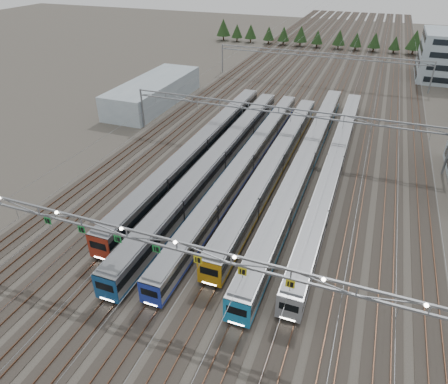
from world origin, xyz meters
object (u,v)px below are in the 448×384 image
(train_d, at_px, (275,163))
(gantry_near, at_px, (176,248))
(gantry_far, at_px, (320,58))
(train_e, at_px, (306,161))
(train_f, at_px, (334,164))
(gantry_mid, at_px, (278,115))
(train_c, at_px, (246,163))
(west_shed, at_px, (154,92))
(train_a, at_px, (200,148))
(train_b, at_px, (217,160))

(train_d, bearing_deg, gantry_near, -94.37)
(gantry_far, bearing_deg, train_e, -82.67)
(train_d, height_order, gantry_far, gantry_far)
(train_f, height_order, gantry_mid, gantry_mid)
(train_c, relative_size, gantry_far, 1.10)
(west_shed, bearing_deg, train_e, -28.09)
(train_a, bearing_deg, train_b, -35.66)
(gantry_near, bearing_deg, train_e, 78.23)
(train_e, bearing_deg, train_f, 11.36)
(train_d, distance_m, train_e, 5.17)
(gantry_mid, bearing_deg, train_f, -30.32)
(train_a, height_order, train_b, train_a)
(gantry_far, bearing_deg, gantry_near, -90.03)
(train_f, bearing_deg, train_b, -161.65)
(train_a, xyz_separation_m, train_f, (22.50, 2.74, -0.24))
(train_f, xyz_separation_m, gantry_near, (-11.30, -33.54, 5.14))
(gantry_mid, bearing_deg, train_c, -101.27)
(train_c, height_order, west_shed, west_shed)
(train_b, relative_size, gantry_mid, 1.10)
(train_b, distance_m, west_shed, 37.43)
(gantry_far, bearing_deg, train_a, -101.70)
(train_d, relative_size, gantry_near, 0.98)
(train_d, bearing_deg, gantry_far, 92.34)
(gantry_mid, height_order, west_shed, gantry_mid)
(train_c, xyz_separation_m, west_shed, (-31.00, 25.16, 0.78))
(train_d, bearing_deg, train_a, 177.00)
(train_b, bearing_deg, train_e, 20.57)
(gantry_near, xyz_separation_m, gantry_far, (0.05, 85.12, -0.70))
(train_f, height_order, west_shed, west_shed)
(train_a, height_order, train_e, train_a)
(train_e, distance_m, gantry_mid, 10.96)
(train_d, xyz_separation_m, gantry_near, (-2.30, -30.09, 4.99))
(train_d, height_order, west_shed, west_shed)
(train_c, height_order, gantry_near, gantry_near)
(train_a, bearing_deg, train_f, 6.95)
(train_a, relative_size, gantry_near, 1.03)
(train_a, relative_size, train_f, 0.89)
(gantry_near, bearing_deg, gantry_mid, 89.93)
(gantry_mid, bearing_deg, train_d, -77.36)
(gantry_near, distance_m, gantry_far, 85.12)
(west_shed, bearing_deg, train_c, -39.06)
(train_c, distance_m, gantry_far, 56.51)
(train_d, height_order, gantry_near, gantry_near)
(train_d, relative_size, gantry_mid, 0.98)
(train_f, bearing_deg, train_d, -159.03)
(train_a, bearing_deg, train_d, -3.00)
(gantry_near, relative_size, gantry_far, 1.00)
(train_b, distance_m, train_c, 4.68)
(train_b, relative_size, train_e, 0.91)
(train_a, relative_size, gantry_mid, 1.03)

